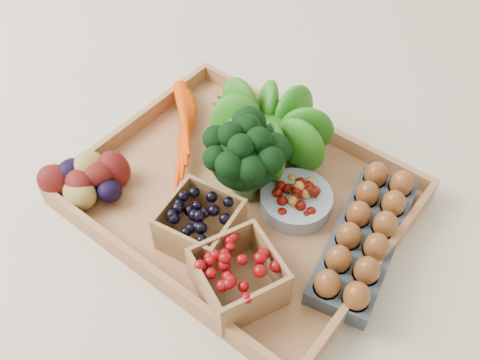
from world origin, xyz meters
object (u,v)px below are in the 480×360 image
Objects in this scene: broccoli at (244,171)px; cherry_bowl at (296,201)px; egg_carton at (364,240)px; tray at (240,199)px.

broccoli reaches higher than cherry_bowl.
tray is at bearing 179.09° from egg_carton.
cherry_bowl reaches higher than tray.
cherry_bowl is at bearing 168.99° from egg_carton.
cherry_bowl and egg_carton have the same top height.
broccoli is at bearing -161.10° from cherry_bowl.
egg_carton is at bearing 8.15° from broccoli.
broccoli is 1.20× the size of cherry_bowl.
egg_carton is (0.14, 0.00, 0.00)m from cherry_bowl.
cherry_bowl is (0.09, 0.04, 0.02)m from tray.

